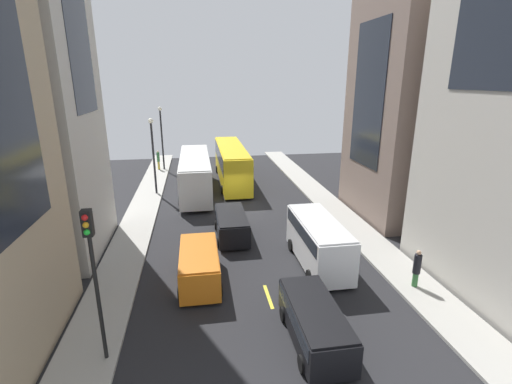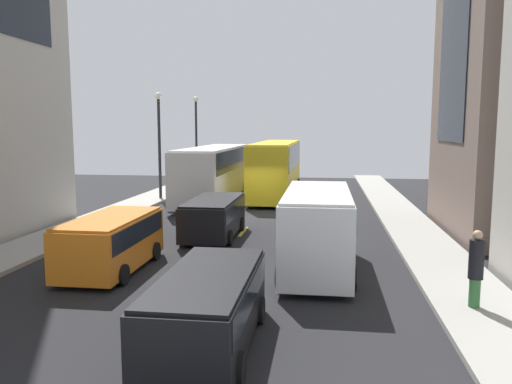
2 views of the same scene
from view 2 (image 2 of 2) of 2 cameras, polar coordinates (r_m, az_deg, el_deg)
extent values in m
plane|color=black|center=(26.31, -0.01, -2.66)|extent=(41.19, 41.19, 0.00)
cube|color=#9E9B93|center=(28.26, -15.09, -2.07)|extent=(2.36, 44.00, 0.15)
cube|color=#9E9B93|center=(26.35, 16.20, -2.77)|extent=(2.36, 44.00, 0.15)
cube|color=yellow|center=(14.28, -7.00, -11.29)|extent=(0.16, 2.00, 0.01)
cube|color=yellow|center=(22.23, -1.48, -4.50)|extent=(0.16, 2.00, 0.01)
cube|color=yellow|center=(30.42, 1.06, -1.30)|extent=(0.16, 2.00, 0.01)
cube|color=yellow|center=(38.70, 2.51, 0.54)|extent=(0.16, 2.00, 0.01)
cube|color=yellow|center=(47.03, 3.46, 1.73)|extent=(0.16, 2.00, 0.01)
cube|color=silver|center=(31.48, -4.68, 2.21)|extent=(2.55, 11.81, 3.00)
cube|color=black|center=(31.42, -4.69, 3.75)|extent=(2.60, 10.86, 1.20)
cube|color=beige|center=(31.38, -4.71, 5.01)|extent=(2.45, 11.33, 0.08)
cylinder|color=black|center=(35.42, -5.24, 0.69)|extent=(0.46, 1.00, 1.00)
cylinder|color=black|center=(34.97, -1.49, 0.64)|extent=(0.46, 1.00, 1.00)
cylinder|color=black|center=(28.39, -8.55, -0.99)|extent=(0.46, 1.00, 1.00)
cylinder|color=black|center=(27.83, -3.91, -1.09)|extent=(0.46, 1.00, 1.00)
cube|color=yellow|center=(33.96, 2.34, 2.74)|extent=(2.45, 12.70, 3.30)
cube|color=black|center=(33.91, 2.35, 4.18)|extent=(2.50, 11.69, 1.48)
cube|color=gold|center=(33.87, 2.36, 5.59)|extent=(2.35, 12.20, 0.08)
cylinder|color=black|center=(38.12, 1.21, 1.01)|extent=(0.44, 0.76, 0.76)
cylinder|color=black|center=(37.93, 4.59, 0.95)|extent=(0.44, 0.76, 0.76)
cylinder|color=black|center=(30.37, -0.49, -0.60)|extent=(0.44, 0.76, 0.76)
cylinder|color=black|center=(30.13, 3.75, -0.68)|extent=(0.44, 0.76, 0.76)
cube|color=white|center=(16.12, 6.92, -4.19)|extent=(2.05, 6.01, 2.30)
cube|color=black|center=(15.99, 6.96, -1.54)|extent=(2.09, 5.53, 0.69)
cube|color=silver|center=(15.93, 6.98, 0.01)|extent=(1.97, 5.77, 0.08)
cylinder|color=black|center=(18.19, 3.97, -6.03)|extent=(0.37, 0.72, 0.72)
cylinder|color=black|center=(18.17, 9.95, -6.14)|extent=(0.37, 0.72, 0.72)
cylinder|color=black|center=(14.60, 2.98, -9.37)|extent=(0.37, 0.72, 0.72)
cylinder|color=black|center=(14.57, 10.50, -9.51)|extent=(0.37, 0.72, 0.72)
cube|color=black|center=(10.71, -5.45, -12.97)|extent=(1.80, 4.66, 1.33)
cube|color=black|center=(10.60, -5.47, -11.27)|extent=(1.83, 4.28, 0.56)
cube|color=black|center=(10.49, -5.50, -9.36)|extent=(1.73, 4.47, 0.08)
cylinder|color=black|center=(12.40, -7.68, -12.72)|extent=(0.32, 0.62, 0.62)
cylinder|color=black|center=(12.09, 0.11, -13.20)|extent=(0.32, 0.62, 0.62)
cylinder|color=black|center=(9.87, -12.37, -18.27)|extent=(0.32, 0.62, 0.62)
cylinder|color=black|center=(9.47, -2.35, -19.25)|extent=(0.32, 0.62, 0.62)
cube|color=orange|center=(16.77, -15.99, -5.48)|extent=(1.89, 4.59, 1.49)
cube|color=black|center=(16.69, -16.03, -4.20)|extent=(1.93, 4.22, 0.63)
cube|color=#BE6115|center=(16.62, -16.08, -2.83)|extent=(1.81, 4.40, 0.08)
cylinder|color=black|center=(18.51, -16.63, -6.24)|extent=(0.34, 0.62, 0.62)
cylinder|color=black|center=(17.88, -11.51, -6.56)|extent=(0.34, 0.62, 0.62)
cylinder|color=black|center=(16.06, -20.84, -8.48)|extent=(0.34, 0.62, 0.62)
cylinder|color=black|center=(15.32, -15.05, -9.01)|extent=(0.34, 0.62, 0.62)
cube|color=black|center=(21.08, -4.78, -2.83)|extent=(1.86, 4.67, 1.36)
cube|color=black|center=(21.02, -4.79, -1.91)|extent=(1.90, 4.29, 0.57)
cube|color=black|center=(20.97, -4.80, -0.89)|extent=(1.79, 4.48, 0.08)
cylinder|color=black|center=(22.76, -6.09, -3.48)|extent=(0.34, 0.62, 0.62)
cylinder|color=black|center=(22.41, -1.82, -3.61)|extent=(0.34, 0.62, 0.62)
cylinder|color=black|center=(20.02, -8.07, -4.99)|extent=(0.34, 0.62, 0.62)
cylinder|color=black|center=(19.62, -3.23, -5.18)|extent=(0.34, 0.62, 0.62)
cylinder|color=gold|center=(41.24, -7.47, 1.72)|extent=(0.24, 0.24, 0.89)
cylinder|color=#336B38|center=(41.16, -7.49, 3.05)|extent=(0.32, 0.32, 1.03)
sphere|color=beige|center=(41.12, -7.51, 3.92)|extent=(0.22, 0.22, 0.22)
cylinder|color=#336B38|center=(13.75, 23.43, -10.38)|extent=(0.27, 0.27, 0.72)
cylinder|color=black|center=(13.53, 23.61, -6.97)|extent=(0.36, 0.36, 0.97)
sphere|color=tan|center=(13.40, 23.74, -4.47)|extent=(0.24, 0.24, 0.24)
cylinder|color=black|center=(40.98, -6.75, 5.60)|extent=(0.18, 0.18, 6.46)
sphere|color=silver|center=(41.03, -6.82, 10.36)|extent=(0.44, 0.44, 0.44)
cylinder|color=black|center=(32.19, -10.83, 4.81)|extent=(0.18, 0.18, 6.16)
sphere|color=silver|center=(32.22, -10.98, 10.61)|extent=(0.44, 0.44, 0.44)
camera|label=1|loc=(8.64, -103.39, 36.96)|focal=25.83mm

